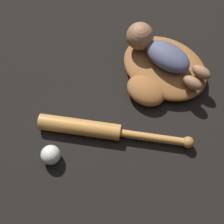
{
  "coord_description": "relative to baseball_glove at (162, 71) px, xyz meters",
  "views": [
    {
      "loc": [
        -0.54,
        0.59,
        1.08
      ],
      "look_at": [
        -0.12,
        0.33,
        0.07
      ],
      "focal_mm": 50.0,
      "sensor_mm": 36.0,
      "label": 1
    }
  ],
  "objects": [
    {
      "name": "ground_plane",
      "position": [
        0.05,
        -0.06,
        -0.04
      ],
      "size": [
        6.0,
        6.0,
        0.0
      ],
      "primitive_type": "plane",
      "color": "black"
    },
    {
      "name": "baseball_glove",
      "position": [
        0.0,
        0.0,
        0.0
      ],
      "size": [
        0.43,
        0.41,
        0.07
      ],
      "color": "#935B2D",
      "rests_on": "ground"
    },
    {
      "name": "baseball_bat",
      "position": [
        -0.08,
        0.35,
        -0.01
      ],
      "size": [
        0.39,
        0.46,
        0.06
      ],
      "color": "#C6843D",
      "rests_on": "ground"
    },
    {
      "name": "baseball",
      "position": [
        -0.09,
        0.53,
        -0.0
      ],
      "size": [
        0.07,
        0.07,
        0.07
      ],
      "color": "silver",
      "rests_on": "ground"
    },
    {
      "name": "baby_figure",
      "position": [
        0.05,
        -0.01,
        0.08
      ],
      "size": [
        0.36,
        0.21,
        0.11
      ],
      "color": "#4C516B",
      "rests_on": "baseball_glove"
    }
  ]
}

